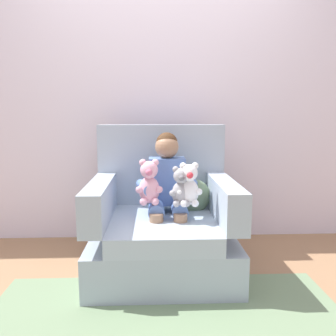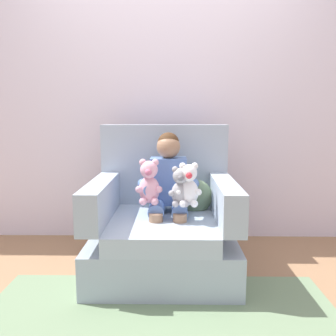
{
  "view_description": "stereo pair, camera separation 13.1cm",
  "coord_description": "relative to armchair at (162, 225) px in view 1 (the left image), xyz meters",
  "views": [
    {
      "loc": [
        -0.06,
        -2.33,
        1.1
      ],
      "look_at": [
        0.04,
        -0.05,
        0.76
      ],
      "focal_mm": 36.84,
      "sensor_mm": 36.0,
      "label": 1
    },
    {
      "loc": [
        0.07,
        -2.33,
        1.1
      ],
      "look_at": [
        0.04,
        -0.05,
        0.76
      ],
      "focal_mm": 36.84,
      "sensor_mm": 36.0,
      "label": 2
    }
  ],
  "objects": [
    {
      "name": "ground_plane",
      "position": [
        0.0,
        -0.05,
        -0.33
      ],
      "size": [
        8.0,
        8.0,
        0.0
      ],
      "primitive_type": "plane",
      "color": "#936D4C"
    },
    {
      "name": "back_wall",
      "position": [
        0.0,
        0.73,
        0.97
      ],
      "size": [
        6.0,
        0.1,
        2.6
      ],
      "primitive_type": "cube",
      "color": "silver",
      "rests_on": "ground"
    },
    {
      "name": "floor_rug",
      "position": [
        0.0,
        -0.76,
        -0.32
      ],
      "size": [
        2.01,
        1.21,
        0.01
      ],
      "primitive_type": "cube",
      "color": "slate",
      "rests_on": "ground"
    },
    {
      "name": "armchair",
      "position": [
        0.0,
        0.0,
        0.0
      ],
      "size": [
        0.99,
        0.93,
        1.03
      ],
      "color": "#9EADBC",
      "rests_on": "ground"
    },
    {
      "name": "seated_child",
      "position": [
        0.04,
        0.02,
        0.29
      ],
      "size": [
        0.45,
        0.39,
        0.82
      ],
      "rotation": [
        0.0,
        0.0,
        0.13
      ],
      "color": "#597AB7",
      "rests_on": "armchair"
    },
    {
      "name": "plush_white",
      "position": [
        0.17,
        -0.17,
        0.32
      ],
      "size": [
        0.17,
        0.14,
        0.29
      ],
      "rotation": [
        0.0,
        0.0,
        -0.04
      ],
      "color": "white",
      "rests_on": "armchair"
    },
    {
      "name": "plush_grey",
      "position": [
        0.12,
        -0.17,
        0.31
      ],
      "size": [
        0.16,
        0.13,
        0.26
      ],
      "rotation": [
        0.0,
        0.0,
        0.22
      ],
      "color": "#9E9EA3",
      "rests_on": "armchair"
    },
    {
      "name": "plush_pink",
      "position": [
        -0.09,
        -0.12,
        0.33
      ],
      "size": [
        0.18,
        0.15,
        0.31
      ],
      "rotation": [
        0.0,
        0.0,
        0.25
      ],
      "color": "#EAA8BC",
      "rests_on": "armchair"
    },
    {
      "name": "throw_pillow",
      "position": [
        0.23,
        0.12,
        0.18
      ],
      "size": [
        0.27,
        0.14,
        0.26
      ],
      "primitive_type": "ellipsoid",
      "rotation": [
        0.0,
        0.0,
        0.07
      ],
      "color": "slate",
      "rests_on": "armchair"
    }
  ]
}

